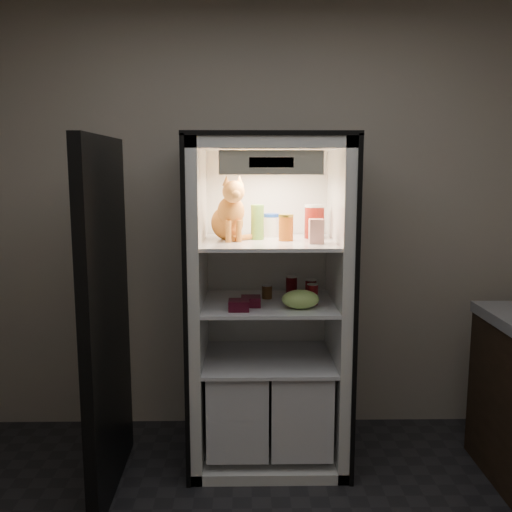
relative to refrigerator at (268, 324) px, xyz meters
The scene contains 16 objects.
room_shell 1.61m from the refrigerator, 90.00° to the right, with size 3.60×3.60×3.60m.
refrigerator is the anchor object (origin of this frame).
fridge_door 0.93m from the refrigerator, 157.52° to the right, with size 0.07×0.87×1.85m.
tabby_cat 0.67m from the refrigerator, behind, with size 0.33×0.36×0.37m.
parmesan_shaker 0.60m from the refrigerator, behind, with size 0.08×0.08×0.20m.
mayo_tub 0.58m from the refrigerator, 80.20° to the left, with size 0.10×0.10×0.14m.
salsa_jar 0.58m from the refrigerator, 32.71° to the right, with size 0.08×0.08×0.15m.
pepper_jar 0.65m from the refrigerator, ahead, with size 0.12×0.12×0.19m.
cream_carton 0.64m from the refrigerator, 34.90° to the right, with size 0.08×0.08×0.13m, color white.
soda_can_a 0.26m from the refrigerator, 20.49° to the left, with size 0.07×0.07×0.12m.
soda_can_b 0.32m from the refrigerator, ahead, with size 0.07×0.07×0.12m.
soda_can_c 0.34m from the refrigerator, 28.12° to the right, with size 0.06×0.06×0.12m.
condiment_jar 0.19m from the refrigerator, 103.74° to the left, with size 0.06×0.06×0.08m.
grape_bag 0.34m from the refrigerator, 52.22° to the right, with size 0.20×0.15×0.10m, color #8DBD58.
berry_box_left 0.35m from the refrigerator, 123.75° to the right, with size 0.11×0.11×0.06m, color #500D1F.
berry_box_right 0.26m from the refrigerator, 122.76° to the right, with size 0.11×0.11×0.05m, color #500D1F.
Camera 1 is at (-0.12, -1.83, 1.71)m, focal length 40.00 mm.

